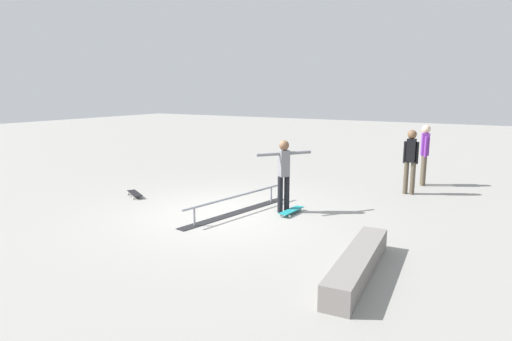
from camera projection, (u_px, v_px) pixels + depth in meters
ground_plane at (226, 214)px, 9.40m from camera, size 60.00×60.00×0.00m
grind_rail at (236, 205)px, 9.41m from camera, size 3.19×0.82×0.40m
skate_ledge at (358, 264)px, 6.23m from camera, size 2.56×0.60×0.35m
skater_main at (284, 171)px, 9.35m from camera, size 1.06×0.85×1.60m
skateboard_main at (291, 211)px, 9.36m from camera, size 0.81×0.30×0.09m
bystander_black_shirt at (411, 158)px, 11.00m from camera, size 0.23×0.38×1.67m
bystander_purple_shirt at (425, 151)px, 12.03m from camera, size 0.39×0.26×1.71m
loose_skateboard_black at (135, 193)px, 10.91m from camera, size 0.56×0.80×0.09m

